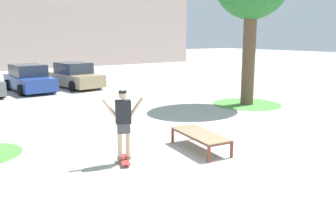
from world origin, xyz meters
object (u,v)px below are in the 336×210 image
object	(u,v)px
skate_box	(200,135)
car_tan	(75,76)
skateboard	(124,160)
car_blue	(29,79)
skater	(123,120)

from	to	relation	value
skate_box	car_tan	xyz separation A→B (m)	(1.56, 13.29, 0.28)
skateboard	car_tan	size ratio (longest dim) A/B	0.19
skate_box	car_tan	size ratio (longest dim) A/B	0.45
skateboard	car_tan	distance (m)	13.50
skate_box	car_blue	bearing A→B (deg)	94.50
car_blue	skateboard	bearing A→B (deg)	-94.86
skate_box	skater	distance (m)	2.28
skater	car_tan	size ratio (longest dim) A/B	0.39
skater	car_blue	size ratio (longest dim) A/B	0.40
skate_box	skateboard	world-z (taller)	skate_box
skate_box	skateboard	size ratio (longest dim) A/B	2.43
skateboard	skater	bearing A→B (deg)	68.33
car_blue	car_tan	xyz separation A→B (m)	(2.61, -0.07, 0.00)
skateboard	skater	distance (m)	0.99
skater	skate_box	bearing A→B (deg)	-8.60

